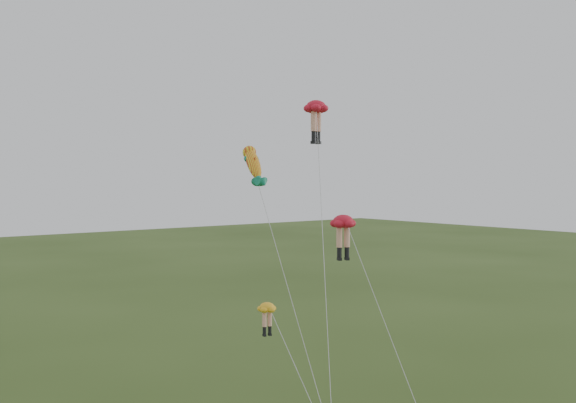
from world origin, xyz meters
TOP-DOWN VIEW (x-y plane):
  - legs_kite_red_high at (6.12, 9.68)m, footprint 9.37×12.10m
  - legs_kite_red_mid at (6.02, 6.95)m, footprint 3.88×11.27m
  - legs_kite_yellow at (-1.66, 4.22)m, footprint 1.16×6.94m
  - fish_kite at (1.98, 10.80)m, footprint 3.49×12.62m

SIDE VIEW (x-z plane):
  - legs_kite_yellow at x=-1.66m, z-range 3.50..11.89m
  - legs_kite_red_mid at x=6.02m, z-range 5.49..17.96m
  - fish_kite at x=1.98m, z-range 7.06..24.08m
  - legs_kite_red_high at x=6.12m, z-range 9.01..28.73m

